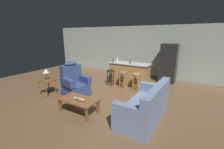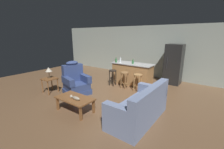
{
  "view_description": "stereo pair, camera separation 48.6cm",
  "coord_description": "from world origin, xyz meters",
  "px_view_note": "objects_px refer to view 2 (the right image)",
  "views": [
    {
      "loc": [
        2.64,
        -4.58,
        2.13
      ],
      "look_at": [
        -0.03,
        -0.1,
        0.75
      ],
      "focal_mm": 24.0,
      "sensor_mm": 36.0,
      "label": 1
    },
    {
      "loc": [
        3.05,
        -4.32,
        2.13
      ],
      "look_at": [
        -0.03,
        -0.1,
        0.75
      ],
      "focal_mm": 24.0,
      "sensor_mm": 36.0,
      "label": 2
    }
  ],
  "objects_px": {
    "coffee_table": "(75,99)",
    "bar_stool_right": "(138,80)",
    "bottle_tall_green": "(133,62)",
    "table_lamp": "(49,70)",
    "bottle_wine_dark": "(120,60)",
    "fish_figurine": "(75,98)",
    "couch": "(141,108)",
    "recliner_near_lamp": "(76,82)",
    "refrigerator": "(174,64)",
    "bottle_short_amber": "(116,61)",
    "bar_stool_left": "(113,75)",
    "kitchen_island": "(132,74)",
    "bar_stool_middle": "(124,77)",
    "end_table": "(50,81)"
  },
  "relations": [
    {
      "from": "bar_stool_right",
      "to": "bottle_wine_dark",
      "type": "distance_m",
      "value": 1.47
    },
    {
      "from": "refrigerator",
      "to": "bottle_short_amber",
      "type": "distance_m",
      "value": 2.55
    },
    {
      "from": "table_lamp",
      "to": "bar_stool_middle",
      "type": "bearing_deg",
      "value": 44.73
    },
    {
      "from": "fish_figurine",
      "to": "end_table",
      "type": "xyz_separation_m",
      "value": [
        -2.03,
        0.49,
        -0.0
      ]
    },
    {
      "from": "bar_stool_right",
      "to": "bottle_tall_green",
      "type": "relative_size",
      "value": 3.32
    },
    {
      "from": "couch",
      "to": "bar_stool_middle",
      "type": "xyz_separation_m",
      "value": [
        -1.6,
        1.81,
        0.13
      ]
    },
    {
      "from": "bar_stool_left",
      "to": "couch",
      "type": "bearing_deg",
      "value": -39.54
    },
    {
      "from": "table_lamp",
      "to": "kitchen_island",
      "type": "xyz_separation_m",
      "value": [
        2.07,
        2.68,
        -0.39
      ]
    },
    {
      "from": "bottle_short_amber",
      "to": "bar_stool_middle",
      "type": "bearing_deg",
      "value": -28.28
    },
    {
      "from": "recliner_near_lamp",
      "to": "bar_stool_middle",
      "type": "xyz_separation_m",
      "value": [
        1.2,
        1.53,
        0.05
      ]
    },
    {
      "from": "bar_stool_left",
      "to": "bar_stool_middle",
      "type": "distance_m",
      "value": 0.59
    },
    {
      "from": "bar_stool_middle",
      "to": "coffee_table",
      "type": "bearing_deg",
      "value": -92.53
    },
    {
      "from": "bar_stool_right",
      "to": "bottle_short_amber",
      "type": "height_order",
      "value": "bottle_short_amber"
    },
    {
      "from": "bar_stool_left",
      "to": "bottle_wine_dark",
      "type": "distance_m",
      "value": 0.84
    },
    {
      "from": "fish_figurine",
      "to": "bar_stool_middle",
      "type": "bearing_deg",
      "value": 90.02
    },
    {
      "from": "table_lamp",
      "to": "bar_stool_middle",
      "type": "xyz_separation_m",
      "value": [
        2.07,
        2.05,
        -0.4
      ]
    },
    {
      "from": "bar_stool_left",
      "to": "bottle_short_amber",
      "type": "xyz_separation_m",
      "value": [
        -0.08,
        0.36,
        0.57
      ]
    },
    {
      "from": "end_table",
      "to": "table_lamp",
      "type": "distance_m",
      "value": 0.41
    },
    {
      "from": "end_table",
      "to": "table_lamp",
      "type": "relative_size",
      "value": 1.37
    },
    {
      "from": "fish_figurine",
      "to": "recliner_near_lamp",
      "type": "height_order",
      "value": "recliner_near_lamp"
    },
    {
      "from": "kitchen_island",
      "to": "bottle_tall_green",
      "type": "bearing_deg",
      "value": -53.29
    },
    {
      "from": "bottle_short_amber",
      "to": "bottle_wine_dark",
      "type": "height_order",
      "value": "bottle_short_amber"
    },
    {
      "from": "coffee_table",
      "to": "bar_stool_right",
      "type": "distance_m",
      "value": 2.6
    },
    {
      "from": "refrigerator",
      "to": "fish_figurine",
      "type": "bearing_deg",
      "value": -107.76
    },
    {
      "from": "bar_stool_middle",
      "to": "table_lamp",
      "type": "bearing_deg",
      "value": -135.27
    },
    {
      "from": "kitchen_island",
      "to": "recliner_near_lamp",
      "type": "bearing_deg",
      "value": -119.15
    },
    {
      "from": "bar_stool_right",
      "to": "table_lamp",
      "type": "bearing_deg",
      "value": -142.44
    },
    {
      "from": "coffee_table",
      "to": "recliner_near_lamp",
      "type": "xyz_separation_m",
      "value": [
        -1.09,
        0.97,
        0.06
      ]
    },
    {
      "from": "couch",
      "to": "recliner_near_lamp",
      "type": "distance_m",
      "value": 2.82
    },
    {
      "from": "fish_figurine",
      "to": "bar_stool_right",
      "type": "distance_m",
      "value": 2.64
    },
    {
      "from": "kitchen_island",
      "to": "bar_stool_middle",
      "type": "relative_size",
      "value": 2.65
    },
    {
      "from": "bar_stool_right",
      "to": "bottle_short_amber",
      "type": "xyz_separation_m",
      "value": [
        -1.27,
        0.36,
        0.57
      ]
    },
    {
      "from": "bottle_tall_green",
      "to": "table_lamp",
      "type": "bearing_deg",
      "value": -129.71
    },
    {
      "from": "refrigerator",
      "to": "bottle_short_amber",
      "type": "bearing_deg",
      "value": -144.82
    },
    {
      "from": "end_table",
      "to": "bar_stool_right",
      "type": "relative_size",
      "value": 0.82
    },
    {
      "from": "bottle_wine_dark",
      "to": "table_lamp",
      "type": "bearing_deg",
      "value": -118.61
    },
    {
      "from": "refrigerator",
      "to": "bottle_short_amber",
      "type": "xyz_separation_m",
      "value": [
        -2.08,
        -1.47,
        0.16
      ]
    },
    {
      "from": "coffee_table",
      "to": "bar_stool_right",
      "type": "xyz_separation_m",
      "value": [
        0.71,
        2.5,
        0.11
      ]
    },
    {
      "from": "couch",
      "to": "refrigerator",
      "type": "bearing_deg",
      "value": -86.22
    },
    {
      "from": "end_table",
      "to": "refrigerator",
      "type": "height_order",
      "value": "refrigerator"
    },
    {
      "from": "couch",
      "to": "kitchen_island",
      "type": "bearing_deg",
      "value": -56.06
    },
    {
      "from": "bottle_short_amber",
      "to": "bar_stool_left",
      "type": "bearing_deg",
      "value": -77.87
    },
    {
      "from": "fish_figurine",
      "to": "refrigerator",
      "type": "xyz_separation_m",
      "value": [
        1.41,
        4.4,
        0.42
      ]
    },
    {
      "from": "coffee_table",
      "to": "recliner_near_lamp",
      "type": "distance_m",
      "value": 1.46
    },
    {
      "from": "fish_figurine",
      "to": "bottle_tall_green",
      "type": "height_order",
      "value": "bottle_tall_green"
    },
    {
      "from": "recliner_near_lamp",
      "to": "end_table",
      "type": "bearing_deg",
      "value": -130.1
    },
    {
      "from": "bar_stool_right",
      "to": "bottle_short_amber",
      "type": "relative_size",
      "value": 2.9
    },
    {
      "from": "kitchen_island",
      "to": "coffee_table",
      "type": "bearing_deg",
      "value": -92.1
    },
    {
      "from": "recliner_near_lamp",
      "to": "fish_figurine",
      "type": "bearing_deg",
      "value": -23.97
    },
    {
      "from": "bottle_tall_green",
      "to": "bottle_wine_dark",
      "type": "bearing_deg",
      "value": 172.82
    }
  ]
}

